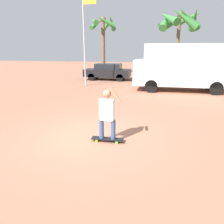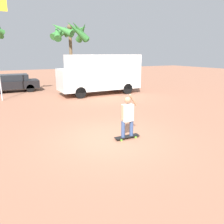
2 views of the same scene
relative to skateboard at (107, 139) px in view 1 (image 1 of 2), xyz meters
The scene contains 8 objects.
ground_plane 0.63m from the skateboard, 151.60° to the left, with size 80.00×80.00×0.00m, color #A36B51.
skateboard is the anchor object (origin of this frame).
person_skateboarder 0.86m from the skateboard, behind, with size 0.68×0.23×1.59m.
camper_van 9.74m from the skateboard, 71.22° to the left, with size 6.25×2.25×3.01m.
parked_car_black 13.67m from the skateboard, 102.69° to the left, with size 4.06×1.75×1.44m.
palm_tree_near_van 17.83m from the skateboard, 79.40° to the left, with size 4.30×4.26×6.34m.
palm_tree_center_background 18.18m from the skateboard, 104.07° to the left, with size 2.87×2.89×5.95m.
flagpole 11.22m from the skateboard, 111.34° to the left, with size 1.01×0.12×6.61m.
Camera 1 is at (1.92, -6.26, 2.72)m, focal length 35.00 mm.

